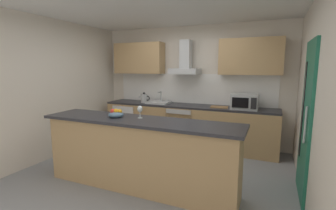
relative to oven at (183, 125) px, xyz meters
The scene contains 19 objects.
ground 1.55m from the oven, 86.86° to the right, with size 5.24×4.64×0.02m, color gray.
ceiling 2.61m from the oven, 86.86° to the right, with size 5.24×4.64×0.02m, color white.
wall_back 0.94m from the oven, 78.74° to the left, with size 5.24×0.12×2.60m, color silver.
wall_left 2.70m from the oven, 144.88° to the right, with size 0.12×4.64×2.60m, color silver.
wall_right 2.83m from the oven, 33.14° to the right, with size 0.12×4.64×2.60m, color silver.
backsplash_tile 0.84m from the oven, 76.40° to the left, with size 3.60×0.02×0.66m, color white.
counter_back 0.09m from the oven, 18.02° to the left, with size 3.73×0.60×0.90m.
counter_island 2.03m from the oven, 87.70° to the right, with size 2.87×0.64×1.00m.
upper_cabinets 1.46m from the oven, 65.36° to the left, with size 3.68×0.32×0.70m.
side_door 2.63m from the oven, 31.61° to the right, with size 0.08×0.85×2.05m.
oven is the anchor object (origin of this frame).
refrigerator 1.35m from the oven, behind, with size 0.58×0.60×0.85m.
microwave 1.40m from the oven, ahead, with size 0.50×0.38×0.30m.
sink 0.75m from the oven, behind, with size 0.50×0.40×0.26m.
kettle 1.08m from the oven, behind, with size 0.29×0.15×0.24m.
range_hood 1.33m from the oven, 90.00° to the left, with size 0.62×0.45×0.72m.
wine_glass 2.05m from the oven, 88.42° to the right, with size 0.08×0.08×0.18m.
fruit_bowl 2.13m from the oven, 98.35° to the right, with size 0.22×0.22×0.13m.
chopping_board 0.91m from the oven, ahead, with size 0.34×0.22×0.02m, color #9E7247.
Camera 1 is at (1.67, -3.41, 1.72)m, focal length 26.04 mm.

